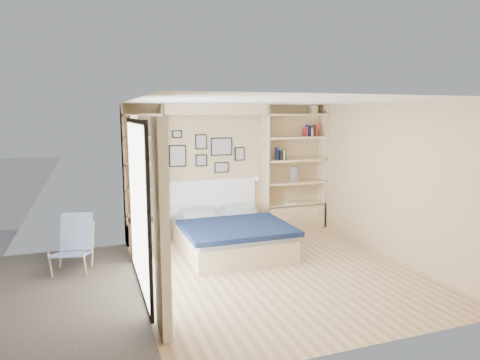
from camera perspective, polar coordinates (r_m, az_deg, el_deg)
name	(u,v)px	position (r m, az deg, el deg)	size (l,w,h in m)	color
ground	(275,270)	(6.57, 4.73, -11.90)	(4.50, 4.50, 0.00)	tan
room_shell	(221,185)	(7.54, -2.61, -0.68)	(4.50, 4.50, 4.50)	tan
bed	(230,234)	(7.40, -1.35, -7.22)	(1.73, 2.15, 1.07)	beige
photo_gallery	(206,152)	(8.12, -4.53, 3.74)	(1.48, 0.02, 0.82)	black
reading_lamps	(217,180)	(8.01, -3.02, 0.05)	(1.92, 0.12, 0.15)	silver
shelf_decor	(290,144)	(8.56, 6.75, 4.73)	(3.55, 0.23, 2.03)	#A51E1E
deck	(6,306)	(6.15, -28.76, -14.51)	(3.20, 4.00, 0.05)	#67594C
deck_chair	(74,244)	(6.93, -21.28, -7.91)	(0.65, 0.91, 0.83)	tan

